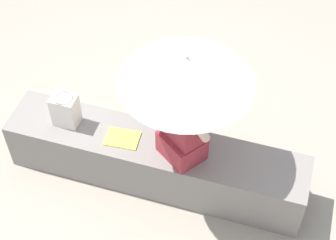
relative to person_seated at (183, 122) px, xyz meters
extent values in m
plane|color=#9E9384|center=(0.25, -0.04, -0.88)|extent=(14.00, 14.00, 0.00)
cube|color=gray|center=(0.25, -0.04, -0.63)|extent=(2.59, 0.49, 0.49)
cube|color=#992D38|center=(0.00, 0.00, -0.28)|extent=(0.44, 0.43, 0.22)
cube|color=#992D38|center=(0.00, 0.00, 0.07)|extent=(0.38, 0.35, 0.48)
sphere|color=beige|center=(0.00, 0.00, 0.41)|extent=(0.20, 0.20, 0.20)
cylinder|color=beige|center=(0.16, -0.12, 0.10)|extent=(0.17, 0.20, 0.32)
cylinder|color=beige|center=(-0.16, 0.12, 0.10)|extent=(0.17, 0.20, 0.32)
cylinder|color=#B7B7BC|center=(0.00, -0.05, 0.11)|extent=(0.02, 0.02, 1.00)
cone|color=silver|center=(0.00, -0.05, 0.50)|extent=(1.00, 1.00, 0.22)
sphere|color=#B7B7BC|center=(0.00, -0.05, 0.63)|extent=(0.03, 0.03, 0.03)
cube|color=silver|center=(1.04, -0.05, -0.24)|extent=(0.21, 0.16, 0.29)
torus|color=silver|center=(1.04, -0.05, -0.08)|extent=(0.16, 0.16, 0.01)
cube|color=#EAE04C|center=(0.52, 0.00, -0.38)|extent=(0.29, 0.22, 0.01)
camera|label=1|loc=(-0.69, 2.61, 3.07)|focal=57.13mm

